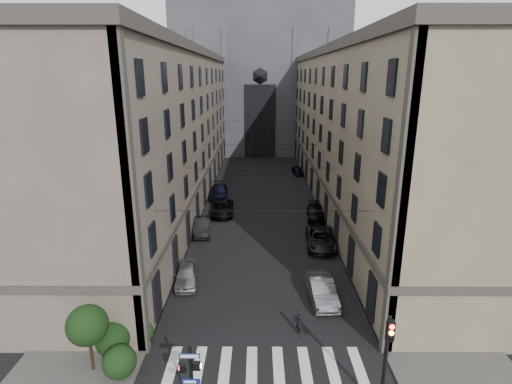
{
  "coord_description": "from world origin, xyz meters",
  "views": [
    {
      "loc": [
        -0.43,
        -13.81,
        15.76
      ],
      "look_at": [
        -0.54,
        10.93,
        8.47
      ],
      "focal_mm": 28.0,
      "sensor_mm": 36.0,
      "label": 1
    }
  ],
  "objects_px": {
    "traffic_light_right": "(387,353)",
    "car_left_far": "(219,192)",
    "car_left_midfar": "(222,208)",
    "car_right_midnear": "(321,238)",
    "car_right_near": "(321,290)",
    "pedestrian_signal_left": "(191,376)",
    "car_left_near": "(186,274)",
    "car_right_midfar": "(316,212)",
    "gothic_tower": "(260,65)",
    "pedestrian": "(299,322)",
    "car_left_midnear": "(202,226)",
    "car_right_far": "(298,171)"
  },
  "relations": [
    {
      "from": "pedestrian_signal_left",
      "to": "pedestrian",
      "type": "relative_size",
      "value": 2.52
    },
    {
      "from": "car_left_far",
      "to": "car_right_near",
      "type": "height_order",
      "value": "car_left_far"
    },
    {
      "from": "car_left_near",
      "to": "car_right_far",
      "type": "bearing_deg",
      "value": 64.12
    },
    {
      "from": "traffic_light_right",
      "to": "car_left_near",
      "type": "bearing_deg",
      "value": 133.23
    },
    {
      "from": "traffic_light_right",
      "to": "car_left_midfar",
      "type": "xyz_separation_m",
      "value": [
        -10.17,
        28.33,
        -2.52
      ]
    },
    {
      "from": "car_left_midfar",
      "to": "pedestrian",
      "type": "height_order",
      "value": "pedestrian"
    },
    {
      "from": "gothic_tower",
      "to": "car_right_midfar",
      "type": "xyz_separation_m",
      "value": [
        6.2,
        -45.92,
        -17.08
      ]
    },
    {
      "from": "gothic_tower",
      "to": "car_right_midfar",
      "type": "bearing_deg",
      "value": -82.31
    },
    {
      "from": "pedestrian",
      "to": "car_right_far",
      "type": "bearing_deg",
      "value": -29.1
    },
    {
      "from": "car_right_near",
      "to": "car_left_midnear",
      "type": "bearing_deg",
      "value": 126.26
    },
    {
      "from": "traffic_light_right",
      "to": "car_left_midfar",
      "type": "relative_size",
      "value": 0.94
    },
    {
      "from": "pedestrian_signal_left",
      "to": "car_right_far",
      "type": "height_order",
      "value": "pedestrian_signal_left"
    },
    {
      "from": "car_left_far",
      "to": "pedestrian",
      "type": "bearing_deg",
      "value": -77.59
    },
    {
      "from": "car_right_midnear",
      "to": "car_right_far",
      "type": "height_order",
      "value": "car_right_midnear"
    },
    {
      "from": "traffic_light_right",
      "to": "pedestrian_signal_left",
      "type": "bearing_deg",
      "value": -177.36
    },
    {
      "from": "pedestrian_signal_left",
      "to": "car_right_midfar",
      "type": "distance_m",
      "value": 29.25
    },
    {
      "from": "gothic_tower",
      "to": "pedestrian_signal_left",
      "type": "bearing_deg",
      "value": -92.74
    },
    {
      "from": "car_left_near",
      "to": "car_right_far",
      "type": "relative_size",
      "value": 1.12
    },
    {
      "from": "gothic_tower",
      "to": "car_left_midnear",
      "type": "xyz_separation_m",
      "value": [
        -6.2,
        -50.45,
        -17.01
      ]
    },
    {
      "from": "gothic_tower",
      "to": "pedestrian",
      "type": "xyz_separation_m",
      "value": [
        2.21,
        -66.96,
        -17.01
      ]
    },
    {
      "from": "traffic_light_right",
      "to": "car_right_midfar",
      "type": "xyz_separation_m",
      "value": [
        0.6,
        27.12,
        -2.57
      ]
    },
    {
      "from": "pedestrian_signal_left",
      "to": "car_left_midfar",
      "type": "distance_m",
      "value": 28.81
    },
    {
      "from": "car_left_midfar",
      "to": "car_right_near",
      "type": "relative_size",
      "value": 1.13
    },
    {
      "from": "car_left_far",
      "to": "car_right_midnear",
      "type": "bearing_deg",
      "value": -57.14
    },
    {
      "from": "car_left_far",
      "to": "car_right_far",
      "type": "distance_m",
      "value": 17.41
    },
    {
      "from": "pedestrian_signal_left",
      "to": "car_left_midnear",
      "type": "height_order",
      "value": "pedestrian_signal_left"
    },
    {
      "from": "gothic_tower",
      "to": "pedestrian_signal_left",
      "type": "xyz_separation_m",
      "value": [
        -3.51,
        -73.46,
        -15.48
      ]
    },
    {
      "from": "car_left_near",
      "to": "car_right_midnear",
      "type": "height_order",
      "value": "car_right_midnear"
    },
    {
      "from": "traffic_light_right",
      "to": "car_right_near",
      "type": "relative_size",
      "value": 1.06
    },
    {
      "from": "car_right_near",
      "to": "car_right_midfar",
      "type": "distance_m",
      "value": 17.24
    },
    {
      "from": "gothic_tower",
      "to": "car_left_far",
      "type": "bearing_deg",
      "value": -98.39
    },
    {
      "from": "pedestrian_signal_left",
      "to": "pedestrian",
      "type": "xyz_separation_m",
      "value": [
        5.72,
        6.5,
        -1.53
      ]
    },
    {
      "from": "car_left_midfar",
      "to": "car_right_midnear",
      "type": "xyz_separation_m",
      "value": [
        10.16,
        -8.94,
        0.04
      ]
    },
    {
      "from": "gothic_tower",
      "to": "car_left_near",
      "type": "height_order",
      "value": "gothic_tower"
    },
    {
      "from": "car_right_midfar",
      "to": "car_left_midfar",
      "type": "bearing_deg",
      "value": 178.01
    },
    {
      "from": "car_left_midfar",
      "to": "car_right_midnear",
      "type": "bearing_deg",
      "value": -43.69
    },
    {
      "from": "car_left_near",
      "to": "pedestrian",
      "type": "relative_size",
      "value": 2.76
    },
    {
      "from": "car_left_midnear",
      "to": "pedestrian",
      "type": "height_order",
      "value": "pedestrian"
    },
    {
      "from": "gothic_tower",
      "to": "car_left_midnear",
      "type": "distance_m",
      "value": 53.6
    },
    {
      "from": "car_left_midfar",
      "to": "car_right_midfar",
      "type": "height_order",
      "value": "car_left_midfar"
    },
    {
      "from": "gothic_tower",
      "to": "car_left_midfar",
      "type": "relative_size",
      "value": 10.46
    },
    {
      "from": "pedestrian_signal_left",
      "to": "car_right_midfar",
      "type": "relative_size",
      "value": 0.81
    },
    {
      "from": "car_right_midnear",
      "to": "car_right_far",
      "type": "xyz_separation_m",
      "value": [
        0.62,
        28.46,
        -0.14
      ]
    },
    {
      "from": "pedestrian_signal_left",
      "to": "car_right_far",
      "type": "relative_size",
      "value": 1.02
    },
    {
      "from": "car_right_far",
      "to": "pedestrian_signal_left",
      "type": "bearing_deg",
      "value": -108.21
    },
    {
      "from": "traffic_light_right",
      "to": "car_left_far",
      "type": "height_order",
      "value": "traffic_light_right"
    },
    {
      "from": "gothic_tower",
      "to": "traffic_light_right",
      "type": "xyz_separation_m",
      "value": [
        5.6,
        -73.04,
        -14.51
      ]
    },
    {
      "from": "traffic_light_right",
      "to": "car_right_midnear",
      "type": "relative_size",
      "value": 0.89
    },
    {
      "from": "pedestrian_signal_left",
      "to": "car_right_midfar",
      "type": "bearing_deg",
      "value": 70.57
    },
    {
      "from": "car_left_near",
      "to": "car_right_near",
      "type": "height_order",
      "value": "car_right_near"
    }
  ]
}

